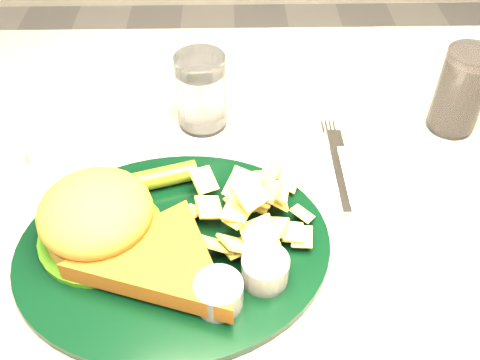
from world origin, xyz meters
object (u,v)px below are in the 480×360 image
object	(u,v)px
water_glass	(201,92)
fork_napkin	(339,173)
cola_glass	(461,91)
table	(245,336)
dinner_plate	(172,227)

from	to	relation	value
water_glass	fork_napkin	size ratio (longest dim) A/B	0.70
water_glass	cola_glass	size ratio (longest dim) A/B	0.90
table	cola_glass	size ratio (longest dim) A/B	10.00
dinner_plate	fork_napkin	xyz separation A→B (m)	(0.20, 0.11, -0.03)
table	fork_napkin	bearing A→B (deg)	7.28
dinner_plate	fork_napkin	world-z (taller)	dinner_plate
table	cola_glass	world-z (taller)	cola_glass
fork_napkin	dinner_plate	bearing A→B (deg)	-150.60
fork_napkin	table	bearing A→B (deg)	-172.92
water_glass	cola_glass	xyz separation A→B (m)	(0.35, -0.01, 0.01)
water_glass	fork_napkin	bearing A→B (deg)	-32.74
cola_glass	dinner_plate	bearing A→B (deg)	-150.25
table	water_glass	distance (m)	0.45
dinner_plate	water_glass	world-z (taller)	water_glass
table	cola_glass	xyz separation A→B (m)	(0.29, 0.11, 0.43)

